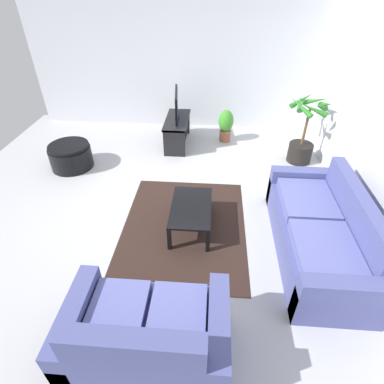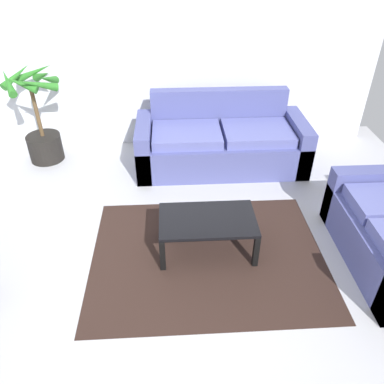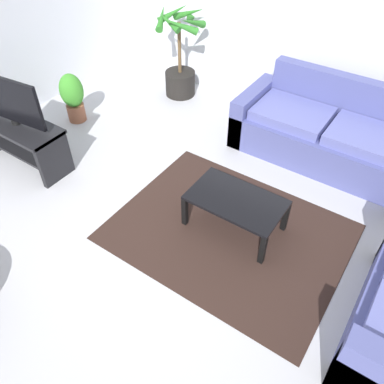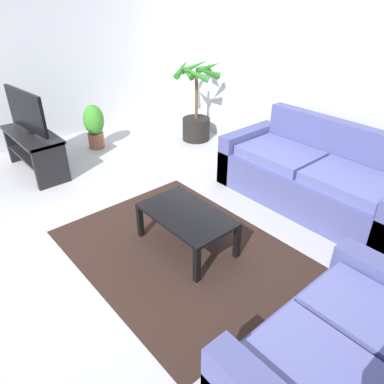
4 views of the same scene
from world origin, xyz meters
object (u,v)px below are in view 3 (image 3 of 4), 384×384
at_px(coffee_table, 236,203).
at_px(couch_main, 328,135).
at_px(tv, 8,100).
at_px(potted_plant_small, 73,96).
at_px(tv_stand, 22,138).
at_px(potted_palm, 180,64).

bearing_deg(coffee_table, couch_main, 78.75).
relative_size(tv, potted_plant_small, 1.36).
height_order(tv_stand, coffee_table, tv_stand).
bearing_deg(potted_plant_small, coffee_table, -10.30).
height_order(tv_stand, potted_palm, potted_palm).
height_order(couch_main, tv, tv).
xyz_separation_m(couch_main, potted_palm, (-2.31, 0.27, 0.17)).
bearing_deg(couch_main, tv, -143.78).
bearing_deg(potted_palm, tv_stand, -102.76).
xyz_separation_m(tv, potted_palm, (0.53, 2.35, -0.36)).
distance_m(tv_stand, tv, 0.48).
height_order(potted_palm, potted_plant_small, potted_palm).
bearing_deg(coffee_table, tv, -169.35).
bearing_deg(coffee_table, potted_palm, 136.73).
bearing_deg(potted_plant_small, tv_stand, -77.47).
distance_m(tv, potted_plant_small, 1.10).
relative_size(couch_main, potted_palm, 1.72).
bearing_deg(tv, potted_plant_small, 102.55).
bearing_deg(coffee_table, potted_plant_small, 169.70).
height_order(tv, coffee_table, tv).
distance_m(potted_palm, potted_plant_small, 1.57).
distance_m(couch_main, tv, 3.56).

